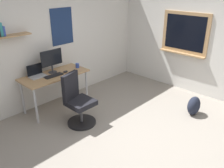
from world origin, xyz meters
name	(u,v)px	position (x,y,z in m)	size (l,w,h in m)	color
ground_plane	(144,146)	(0.00, 0.00, 0.00)	(5.20, 5.20, 0.00)	gray
wall_back	(49,40)	(-0.01, 2.45, 1.30)	(5.00, 0.30, 2.60)	silver
wall_right	(217,39)	(2.45, 0.03, 1.30)	(0.22, 5.00, 2.60)	silver
desk	(55,78)	(-0.21, 2.07, 0.65)	(1.31, 0.61, 0.73)	tan
office_chair	(78,103)	(-0.28, 1.29, 0.41)	(0.52, 0.54, 0.95)	black
laptop	(37,74)	(-0.51, 2.21, 0.78)	(0.31, 0.21, 0.23)	#ADAFB5
monitor_primary	(52,60)	(-0.18, 2.16, 1.00)	(0.46, 0.17, 0.46)	#38383D
keyboard	(54,76)	(-0.28, 1.99, 0.74)	(0.37, 0.13, 0.02)	black
computer_mouse	(66,72)	(0.00, 1.99, 0.75)	(0.10, 0.06, 0.03)	#262628
coffee_mug	(77,66)	(0.35, 2.04, 0.78)	(0.08, 0.08, 0.09)	#334CA5
backpack	(194,106)	(1.44, -0.11, 0.19)	(0.32, 0.22, 0.38)	#1E2333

